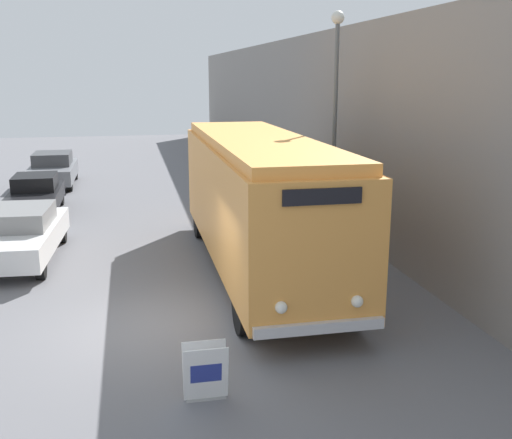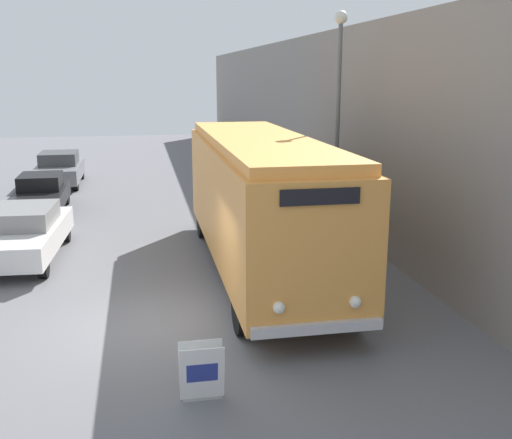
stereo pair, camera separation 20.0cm
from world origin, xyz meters
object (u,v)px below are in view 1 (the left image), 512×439
Objects in this scene: parked_car_near at (20,234)px; sign_board at (205,373)px; vintage_bus at (259,197)px; parked_car_far at (53,169)px; streetlamp at (335,100)px; parked_car_mid at (36,194)px.

sign_board is at bearing -60.84° from parked_car_near.
parked_car_far is at bearing 115.34° from vintage_bus.
sign_board is 0.19× the size of parked_car_near.
parked_car_near reaches higher than sign_board.
streetlamp is (4.72, 7.74, 3.87)m from sign_board.
sign_board is 9.85m from streetlamp.
vintage_bus reaches higher than parked_car_near.
streetlamp is at bearing 58.63° from sign_board.
streetlamp is 11.82m from parked_car_mid.
sign_board is 20.48m from parked_car_far.
streetlamp reaches higher than vintage_bus.
parked_car_far reaches higher than sign_board.
streetlamp reaches higher than parked_car_mid.
parked_car_mid is (-9.19, 6.51, -3.58)m from streetlamp.
parked_car_far reaches higher than parked_car_near.
parked_car_near is at bearing 176.47° from streetlamp.
streetlamp is 1.37× the size of parked_car_near.
streetlamp reaches higher than parked_car_far.
streetlamp is at bearing -0.50° from parked_car_near.
parked_car_far is (-0.03, 5.73, 0.04)m from parked_car_mid.
streetlamp is 1.65× the size of parked_car_mid.
parked_car_mid is at bearing 107.41° from sign_board.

